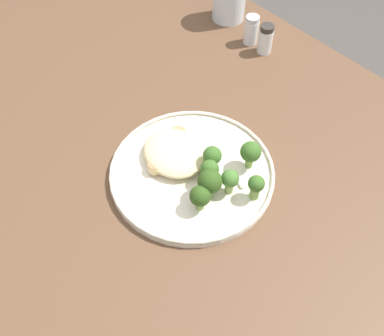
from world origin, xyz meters
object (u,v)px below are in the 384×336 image
(seared_scallop_rear_pale, at_px, (156,167))
(seared_scallop_tilted_round, at_px, (178,134))
(broccoli_floret_center_pile, at_px, (230,180))
(pepper_shaker, at_px, (266,39))
(dinner_plate, at_px, (192,172))
(seared_scallop_front_small, at_px, (169,152))
(broccoli_floret_split_head, at_px, (212,156))
(broccoli_floret_near_rim, at_px, (200,197))
(broccoli_floret_right_tilted, at_px, (251,153))
(broccoli_floret_rear_charred, at_px, (210,182))
(broccoli_floret_beside_noodles, at_px, (210,170))
(salt_shaker, at_px, (251,30))
(broccoli_floret_small_sprig, at_px, (256,186))
(seared_scallop_half_hidden, at_px, (171,166))
(seared_scallop_large_seared, at_px, (182,161))

(seared_scallop_rear_pale, relative_size, seared_scallop_tilted_round, 0.83)
(broccoli_floret_center_pile, xyz_separation_m, pepper_shaker, (-0.23, 0.33, -0.01))
(dinner_plate, distance_m, seared_scallop_front_small, 0.06)
(dinner_plate, distance_m, broccoli_floret_split_head, 0.05)
(broccoli_floret_near_rim, relative_size, pepper_shaker, 0.75)
(broccoli_floret_right_tilted, relative_size, broccoli_floret_rear_charred, 0.93)
(dinner_plate, bearing_deg, broccoli_floret_beside_noodles, 10.93)
(seared_scallop_tilted_round, bearing_deg, broccoli_floret_right_tilted, 21.39)
(seared_scallop_tilted_round, distance_m, broccoli_floret_split_head, 0.10)
(seared_scallop_front_small, xyz_separation_m, pepper_shaker, (-0.10, 0.36, 0.01))
(seared_scallop_tilted_round, xyz_separation_m, broccoli_floret_center_pile, (0.15, -0.01, 0.02))
(dinner_plate, height_order, broccoli_floret_center_pile, broccoli_floret_center_pile)
(broccoli_floret_split_head, bearing_deg, broccoli_floret_beside_noodles, -51.39)
(broccoli_floret_rear_charred, xyz_separation_m, salt_shaker, (-0.26, 0.36, -0.02))
(pepper_shaker, bearing_deg, broccoli_floret_small_sprig, -49.05)
(broccoli_floret_right_tilted, relative_size, pepper_shaker, 0.85)
(seared_scallop_tilted_round, bearing_deg, broccoli_floret_beside_noodles, -12.29)
(broccoli_floret_near_rim, bearing_deg, seared_scallop_front_small, 165.68)
(broccoli_floret_center_pile, distance_m, broccoli_floret_split_head, 0.05)
(dinner_plate, height_order, seared_scallop_half_hidden, seared_scallop_half_hidden)
(seared_scallop_half_hidden, height_order, broccoli_floret_center_pile, broccoli_floret_center_pile)
(broccoli_floret_right_tilted, bearing_deg, seared_scallop_rear_pale, -126.46)
(seared_scallop_half_hidden, bearing_deg, dinner_plate, 42.69)
(seared_scallop_front_small, bearing_deg, broccoli_floret_near_rim, -14.32)
(seared_scallop_large_seared, xyz_separation_m, seared_scallop_front_small, (-0.03, -0.01, 0.00))
(seared_scallop_rear_pale, height_order, broccoli_floret_rear_charred, broccoli_floret_rear_charred)
(seared_scallop_large_seared, height_order, broccoli_floret_right_tilted, broccoli_floret_right_tilted)
(dinner_plate, height_order, broccoli_floret_small_sprig, broccoli_floret_small_sprig)
(seared_scallop_half_hidden, distance_m, seared_scallop_front_small, 0.03)
(broccoli_floret_beside_noodles, bearing_deg, broccoli_floret_split_head, 128.61)
(seared_scallop_tilted_round, xyz_separation_m, broccoli_floret_beside_noodles, (0.11, -0.02, 0.02))
(dinner_plate, xyz_separation_m, seared_scallop_tilted_round, (-0.08, 0.03, 0.01))
(dinner_plate, distance_m, seared_scallop_half_hidden, 0.04)
(broccoli_floret_beside_noodles, bearing_deg, seared_scallop_tilted_round, 167.71)
(seared_scallop_front_small, bearing_deg, broccoli_floret_beside_noodles, 9.59)
(broccoli_floret_split_head, distance_m, broccoli_floret_near_rim, 0.08)
(seared_scallop_half_hidden, xyz_separation_m, seared_scallop_large_seared, (0.00, 0.02, 0.00))
(seared_scallop_front_small, distance_m, salt_shaker, 0.39)
(broccoli_floret_center_pile, relative_size, salt_shaker, 0.77)
(seared_scallop_half_hidden, distance_m, seared_scallop_large_seared, 0.02)
(seared_scallop_large_seared, height_order, salt_shaker, salt_shaker)
(seared_scallop_rear_pale, bearing_deg, broccoli_floret_rear_charred, 19.83)
(seared_scallop_large_seared, relative_size, broccoli_floret_rear_charred, 0.42)
(broccoli_floret_beside_noodles, relative_size, broccoli_floret_near_rim, 1.05)
(seared_scallop_tilted_round, height_order, broccoli_floret_small_sprig, broccoli_floret_small_sprig)
(seared_scallop_rear_pale, height_order, pepper_shaker, pepper_shaker)
(seared_scallop_rear_pale, relative_size, broccoli_floret_small_sprig, 0.52)
(broccoli_floret_small_sprig, bearing_deg, seared_scallop_rear_pale, -148.60)
(pepper_shaker, bearing_deg, seared_scallop_half_hidden, -70.74)
(seared_scallop_large_seared, xyz_separation_m, broccoli_floret_center_pile, (0.10, 0.02, 0.02))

